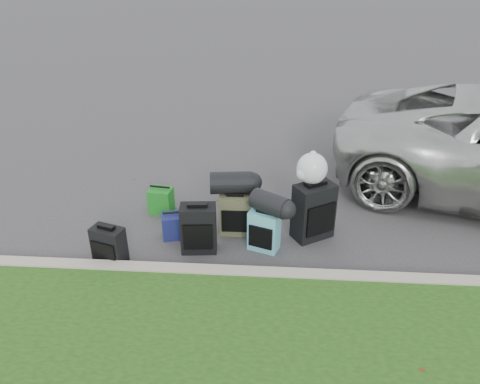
# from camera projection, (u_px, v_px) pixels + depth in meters

# --- Properties ---
(ground) EXTENTS (120.00, 120.00, 0.00)m
(ground) POSITION_uv_depth(u_px,v_px,m) (246.00, 234.00, 6.47)
(ground) COLOR #383535
(ground) RESTS_ON ground
(curb) EXTENTS (120.00, 0.18, 0.15)m
(curb) POSITION_uv_depth(u_px,v_px,m) (242.00, 275.00, 5.55)
(curb) COLOR #9E937F
(curb) RESTS_ON ground
(suitcase_small_black) EXTENTS (0.45, 0.33, 0.50)m
(suitcase_small_black) POSITION_uv_depth(u_px,v_px,m) (109.00, 246.00, 5.79)
(suitcase_small_black) COLOR black
(suitcase_small_black) RESTS_ON ground
(suitcase_large_black_left) EXTENTS (0.47, 0.31, 0.65)m
(suitcase_large_black_left) POSITION_uv_depth(u_px,v_px,m) (199.00, 228.00, 5.99)
(suitcase_large_black_left) COLOR black
(suitcase_large_black_left) RESTS_ON ground
(suitcase_olive) EXTENTS (0.42, 0.27, 0.58)m
(suitcase_olive) POSITION_uv_depth(u_px,v_px,m) (235.00, 214.00, 6.38)
(suitcase_olive) COLOR #3E3F28
(suitcase_olive) RESTS_ON ground
(suitcase_teal) EXTENTS (0.44, 0.35, 0.55)m
(suitcase_teal) POSITION_uv_depth(u_px,v_px,m) (264.00, 231.00, 6.04)
(suitcase_teal) COLOR teal
(suitcase_teal) RESTS_ON ground
(suitcase_large_black_right) EXTENTS (0.61, 0.54, 0.78)m
(suitcase_large_black_right) POSITION_uv_depth(u_px,v_px,m) (313.00, 211.00, 6.24)
(suitcase_large_black_right) COLOR black
(suitcase_large_black_right) RESTS_ON ground
(tote_green) EXTENTS (0.36, 0.30, 0.37)m
(tote_green) POSITION_uv_depth(u_px,v_px,m) (161.00, 200.00, 6.93)
(tote_green) COLOR #1A771E
(tote_green) RESTS_ON ground
(tote_navy) EXTENTS (0.36, 0.31, 0.34)m
(tote_navy) POSITION_uv_depth(u_px,v_px,m) (174.00, 226.00, 6.34)
(tote_navy) COLOR navy
(tote_navy) RESTS_ON ground
(duffel_left) EXTENTS (0.59, 0.36, 0.30)m
(duffel_left) POSITION_uv_depth(u_px,v_px,m) (231.00, 183.00, 6.24)
(duffel_left) COLOR black
(duffel_left) RESTS_ON suitcase_olive
(duffel_right) EXTENTS (0.55, 0.49, 0.27)m
(duffel_right) POSITION_uv_depth(u_px,v_px,m) (270.00, 203.00, 5.84)
(duffel_right) COLOR black
(duffel_right) RESTS_ON suitcase_teal
(trash_bag) EXTENTS (0.40, 0.40, 0.40)m
(trash_bag) POSITION_uv_depth(u_px,v_px,m) (312.00, 169.00, 6.03)
(trash_bag) COLOR white
(trash_bag) RESTS_ON suitcase_large_black_right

